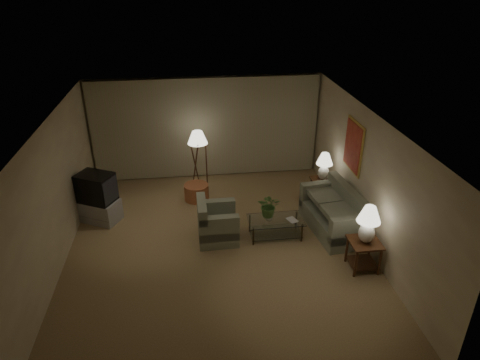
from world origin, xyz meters
The scene contains 16 objects.
ground centered at (0.00, 0.00, 0.00)m, with size 7.00×7.00×0.00m, color tan.
room_shell centered at (0.02, 1.51, 1.75)m, with size 6.04×7.02×2.72m.
sofa centered at (2.50, 0.33, 0.38)m, with size 1.93×1.28×0.77m.
armchair centered at (0.02, 0.33, 0.36)m, with size 0.86×0.82×0.72m.
side_table_near centered at (2.65, -1.02, 0.41)m, with size 0.56×0.56×0.60m.
side_table_far centered at (2.65, 1.58, 0.40)m, with size 0.54×0.45×0.60m.
table_lamp_near centered at (2.65, -1.02, 1.04)m, with size 0.43×0.43×0.75m.
table_lamp_far centered at (2.65, 1.58, 1.00)m, with size 0.39×0.39×0.67m.
coffee_table centered at (1.23, 0.23, 0.28)m, with size 1.16×0.63×0.41m.
tv_cabinet centered at (-2.55, 1.39, 0.25)m, with size 1.01×0.87×0.50m, color #97989A.
crt_tv centered at (-2.55, 1.39, 0.82)m, with size 0.91×0.82×0.64m, color black.
floor_lamp centered at (-0.26, 2.71, 0.81)m, with size 0.50×0.50×1.54m.
ottoman centered at (-0.36, 2.08, 0.20)m, with size 0.59×0.59×0.40m, color #AF5F3B.
vase centered at (1.08, 0.23, 0.49)m, with size 0.15×0.15×0.15m, color white.
flowers centered at (1.08, 0.23, 0.82)m, with size 0.46×0.39×0.51m, color #4B7835.
book centered at (1.48, 0.13, 0.42)m, with size 0.18×0.24×0.02m, color olive.
Camera 1 is at (-0.49, -7.20, 5.16)m, focal length 32.00 mm.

